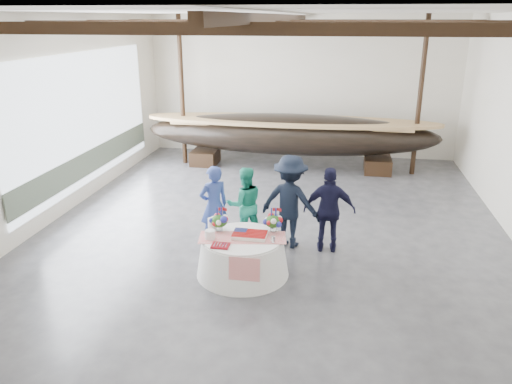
# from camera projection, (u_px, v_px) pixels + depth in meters

# --- Properties ---
(floor) EXTENTS (10.00, 12.00, 0.01)m
(floor) POSITION_uv_depth(u_px,v_px,m) (276.00, 220.00, 11.42)
(floor) COLOR #3D3D42
(floor) RESTS_ON ground
(wall_back) EXTENTS (10.00, 0.02, 4.50)m
(wall_back) POSITION_uv_depth(u_px,v_px,m) (301.00, 87.00, 16.25)
(wall_back) COLOR silver
(wall_back) RESTS_ON ground
(wall_front) EXTENTS (10.00, 0.02, 4.50)m
(wall_front) POSITION_uv_depth(u_px,v_px,m) (201.00, 240.00, 5.10)
(wall_front) COLOR silver
(wall_front) RESTS_ON ground
(wall_left) EXTENTS (0.02, 12.00, 4.50)m
(wall_left) POSITION_uv_depth(u_px,v_px,m) (62.00, 116.00, 11.48)
(wall_left) COLOR silver
(wall_left) RESTS_ON ground
(ceiling) EXTENTS (10.00, 12.00, 0.01)m
(ceiling) POSITION_uv_depth(u_px,v_px,m) (279.00, 12.00, 9.93)
(ceiling) COLOR white
(ceiling) RESTS_ON wall_back
(pavilion_structure) EXTENTS (9.80, 11.76, 4.50)m
(pavilion_structure) POSITION_uv_depth(u_px,v_px,m) (283.00, 36.00, 10.79)
(pavilion_structure) COLOR black
(pavilion_structure) RESTS_ON ground
(open_bay) EXTENTS (0.03, 7.00, 3.20)m
(open_bay) POSITION_uv_depth(u_px,v_px,m) (87.00, 125.00, 12.54)
(open_bay) COLOR silver
(open_bay) RESTS_ON ground
(longboat_display) EXTENTS (8.88, 1.78, 1.66)m
(longboat_display) POSITION_uv_depth(u_px,v_px,m) (290.00, 134.00, 15.06)
(longboat_display) COLOR black
(longboat_display) RESTS_ON ground
(banquet_table) EXTENTS (1.66, 1.66, 0.72)m
(banquet_table) POSITION_uv_depth(u_px,v_px,m) (243.00, 256.00, 8.94)
(banquet_table) COLOR white
(banquet_table) RESTS_ON ground
(tabletop_items) EXTENTS (1.60, 1.03, 0.40)m
(tabletop_items) POSITION_uv_depth(u_px,v_px,m) (243.00, 226.00, 8.95)
(tabletop_items) COLOR red
(tabletop_items) RESTS_ON banquet_table
(guest_woman_blue) EXTENTS (0.72, 0.68, 1.66)m
(guest_woman_blue) POSITION_uv_depth(u_px,v_px,m) (214.00, 206.00, 9.98)
(guest_woman_blue) COLOR navy
(guest_woman_blue) RESTS_ON ground
(guest_woman_teal) EXTENTS (0.93, 0.85, 1.57)m
(guest_woman_teal) POSITION_uv_depth(u_px,v_px,m) (245.00, 204.00, 10.19)
(guest_woman_teal) COLOR #1C9172
(guest_woman_teal) RESTS_ON ground
(guest_man_left) EXTENTS (1.36, 1.00, 1.89)m
(guest_man_left) POSITION_uv_depth(u_px,v_px,m) (290.00, 202.00, 9.88)
(guest_man_left) COLOR black
(guest_man_left) RESTS_ON ground
(guest_man_right) EXTENTS (1.02, 0.46, 1.72)m
(guest_man_right) POSITION_uv_depth(u_px,v_px,m) (329.00, 210.00, 9.68)
(guest_man_right) COLOR black
(guest_man_right) RESTS_ON ground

